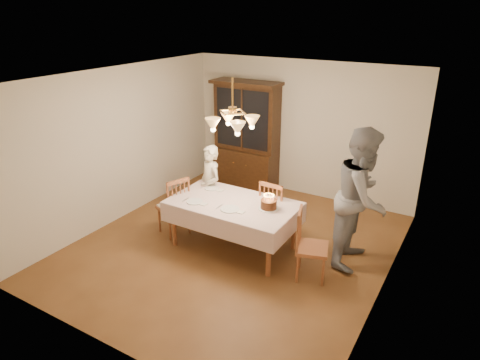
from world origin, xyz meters
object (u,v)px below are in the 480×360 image
Objects in this scene: elderly_woman at (210,187)px; birthday_cake at (269,205)px; china_hutch at (246,137)px; chair_far_side at (275,213)px; dining_table at (233,207)px.

elderly_woman is 4.71× the size of birthday_cake.
china_hutch reaches higher than elderly_woman.
china_hutch reaches higher than chair_far_side.
dining_table is 0.77m from chair_far_side.
birthday_cake is at bearing 7.50° from dining_table.
chair_far_side reaches higher than dining_table.
china_hutch reaches higher than dining_table.
china_hutch is 2.31m from chair_far_side.
elderly_woman is at bearing -78.84° from china_hutch.
dining_table is at bearing -125.58° from chair_far_side.
birthday_cake is (1.62, -2.18, -0.21)m from china_hutch.
elderly_woman is at bearing 164.45° from birthday_cake.
china_hutch is 2.73m from birthday_cake.
china_hutch is 1.53× the size of elderly_woman.
dining_table is 6.33× the size of birthday_cake.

